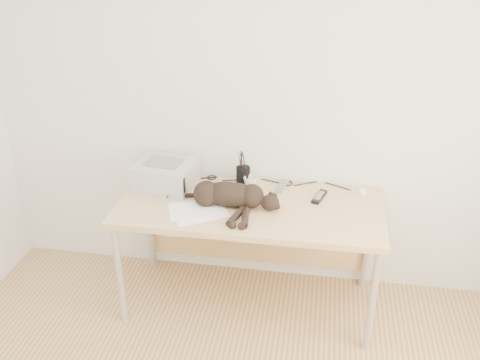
% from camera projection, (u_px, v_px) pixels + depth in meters
% --- Properties ---
extents(wall_back, '(3.50, 0.00, 3.50)m').
position_uv_depth(wall_back, '(259.00, 97.00, 3.28)').
color(wall_back, silver).
rests_on(wall_back, floor).
extents(desk, '(1.60, 0.70, 0.74)m').
position_uv_depth(desk, '(251.00, 216.00, 3.35)').
color(desk, '#DAB77F').
rests_on(desk, floor).
extents(printer, '(0.40, 0.35, 0.17)m').
position_uv_depth(printer, '(165.00, 174.00, 3.40)').
color(printer, '#A5A5AA').
rests_on(printer, desk).
extents(papers, '(0.40, 0.35, 0.01)m').
position_uv_depth(papers, '(198.00, 211.00, 3.14)').
color(papers, white).
rests_on(papers, desk).
extents(cat, '(0.70, 0.33, 0.16)m').
position_uv_depth(cat, '(227.00, 196.00, 3.17)').
color(cat, black).
rests_on(cat, desk).
extents(mug, '(0.12, 0.12, 0.08)m').
position_uv_depth(mug, '(251.00, 183.00, 3.38)').
color(mug, white).
rests_on(mug, desk).
extents(pen_cup, '(0.09, 0.09, 0.23)m').
position_uv_depth(pen_cup, '(243.00, 176.00, 3.43)').
color(pen_cup, black).
rests_on(pen_cup, desk).
extents(remote_grey, '(0.08, 0.17, 0.02)m').
position_uv_depth(remote_grey, '(282.00, 187.00, 3.41)').
color(remote_grey, slate).
rests_on(remote_grey, desk).
extents(remote_black, '(0.10, 0.18, 0.02)m').
position_uv_depth(remote_black, '(319.00, 197.00, 3.29)').
color(remote_black, black).
rests_on(remote_black, desk).
extents(mouse, '(0.06, 0.10, 0.03)m').
position_uv_depth(mouse, '(363.00, 191.00, 3.34)').
color(mouse, white).
rests_on(mouse, desk).
extents(cable_tangle, '(1.36, 0.07, 0.01)m').
position_uv_depth(cable_tangle, '(257.00, 181.00, 3.49)').
color(cable_tangle, black).
rests_on(cable_tangle, desk).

